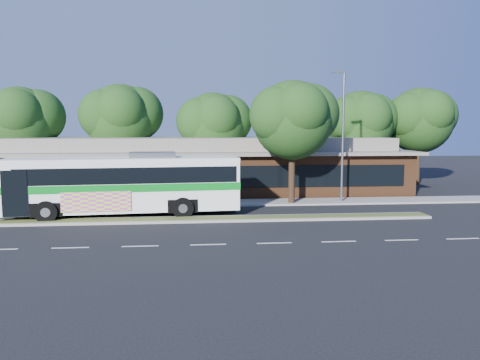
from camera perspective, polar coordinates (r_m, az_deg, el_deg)
The scene contains 14 objects.
ground at distance 26.04m, azimuth -4.20°, elevation -5.19°, with size 120.00×120.00×0.00m, color black.
median_strip at distance 26.62m, azimuth -4.23°, elevation -4.77°, with size 26.00×1.10×0.15m, color #405524.
sidewalk at distance 32.33m, azimuth -4.45°, elevation -2.84°, with size 44.00×2.60×0.12m, color gray.
plaza_building at distance 38.63m, azimuth -4.64°, elevation 1.74°, with size 33.20×11.20×4.45m.
lamp_post at distance 33.09m, azimuth 12.37°, elevation 5.67°, with size 0.93×0.18×9.07m.
tree_bg_a at distance 43.03m, azimuth -24.68°, elevation 6.64°, with size 6.47×5.80×8.63m.
tree_bg_b at distance 42.11m, azimuth -13.80°, elevation 7.42°, with size 6.69×6.00×9.00m.
tree_bg_c at distance 40.70m, azimuth -2.74°, elevation 6.87°, with size 6.24×5.60×8.26m.
tree_bg_d at distance 42.64m, azimuth 6.78°, elevation 7.91°, with size 6.91×6.20×9.37m.
tree_bg_e at distance 43.32m, azimuth 14.85°, elevation 6.83°, with size 6.47×5.80×8.50m.
tree_bg_f at distance 46.64m, azimuth 21.43°, elevation 6.94°, with size 6.69×6.00×8.92m.
transit_bus at distance 28.43m, azimuth -13.80°, elevation -0.09°, with size 13.66×4.00×3.78m.
sedan at distance 35.97m, azimuth -26.19°, elevation -1.56°, with size 1.88×4.62×1.34m, color #B0B4B7.
sidewalk_tree at distance 32.13m, azimuth 7.04°, elevation 7.47°, with size 5.96×5.35×8.41m.
Camera 1 is at (-0.51, -25.52, 5.17)m, focal length 35.00 mm.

